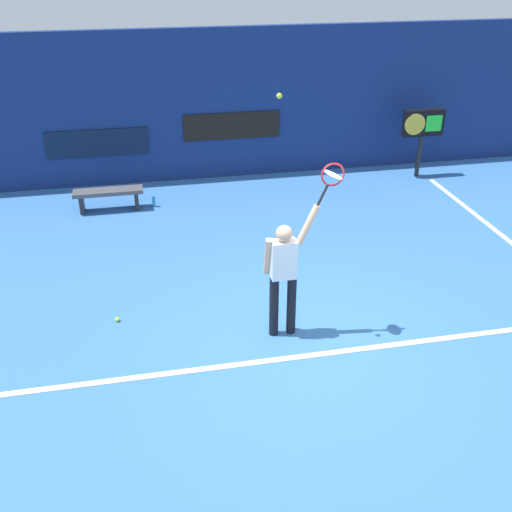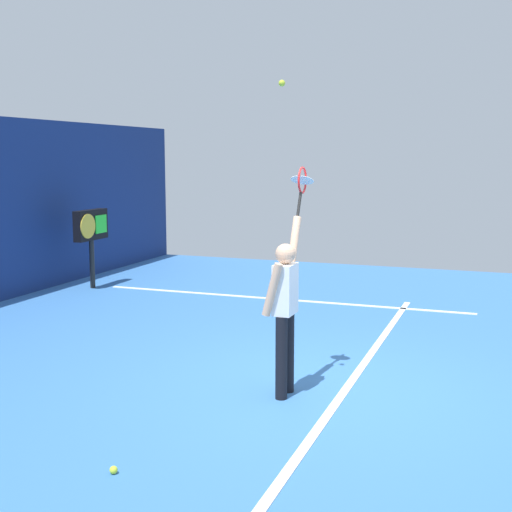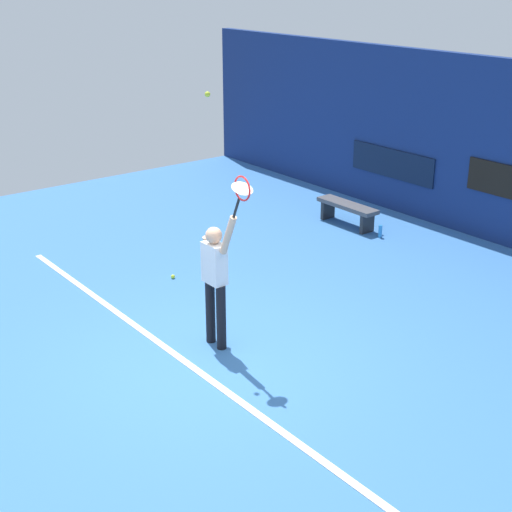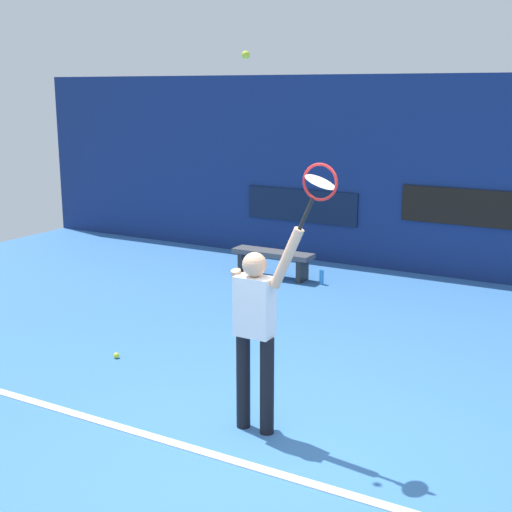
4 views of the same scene
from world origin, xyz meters
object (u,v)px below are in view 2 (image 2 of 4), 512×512
(scoreboard_clock, at_px, (91,228))
(spare_ball, at_px, (114,470))
(tennis_ball, at_px, (282,83))
(tennis_racket, at_px, (302,183))
(tennis_player, at_px, (285,306))

(scoreboard_clock, relative_size, spare_ball, 23.08)
(tennis_ball, bearing_deg, spare_ball, 161.67)
(tennis_racket, relative_size, spare_ball, 9.13)
(tennis_racket, distance_m, spare_ball, 3.77)
(tennis_player, height_order, tennis_ball, tennis_ball)
(tennis_player, bearing_deg, tennis_ball, 171.59)
(tennis_player, relative_size, tennis_ball, 28.80)
(tennis_ball, bearing_deg, scoreboard_clock, 49.50)
(scoreboard_clock, bearing_deg, spare_ball, -145.35)
(tennis_racket, distance_m, tennis_ball, 1.25)
(tennis_player, height_order, spare_ball, tennis_player)
(tennis_racket, xyz_separation_m, scoreboard_clock, (4.01, 5.53, -1.11))
(tennis_ball, height_order, spare_ball, tennis_ball)
(tennis_racket, height_order, spare_ball, tennis_racket)
(tennis_ball, xyz_separation_m, scoreboard_clock, (4.71, 5.51, -2.15))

